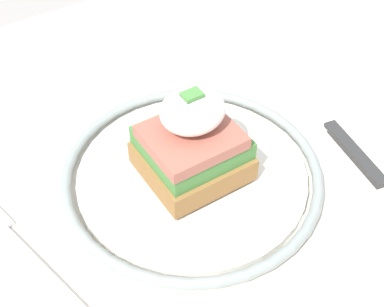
# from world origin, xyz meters

# --- Properties ---
(plate) EXTENTS (0.23, 0.23, 0.02)m
(plate) POSITION_xyz_m (0.02, 0.06, 0.76)
(plate) COLOR silver
(plate) RESTS_ON dining_table
(sandwich) EXTENTS (0.09, 0.10, 0.09)m
(sandwich) POSITION_xyz_m (0.02, 0.06, 0.80)
(sandwich) COLOR olive
(sandwich) RESTS_ON plate
(fork) EXTENTS (0.05, 0.15, 0.00)m
(fork) POSITION_xyz_m (-0.13, 0.06, 0.76)
(fork) COLOR silver
(fork) RESTS_ON dining_table
(knife) EXTENTS (0.05, 0.19, 0.01)m
(knife) POSITION_xyz_m (0.17, 0.04, 0.76)
(knife) COLOR #2D2D2D
(knife) RESTS_ON dining_table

